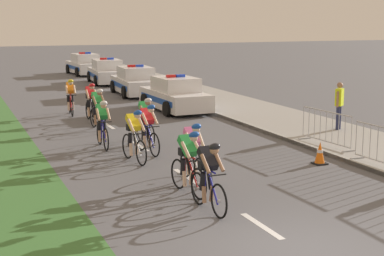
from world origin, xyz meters
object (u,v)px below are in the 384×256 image
at_px(cyclist_fourth, 134,135).
at_px(police_car_nearest, 175,95).
at_px(cyclist_eighth, 98,108).
at_px(police_car_second, 135,82).
at_px(traffic_cone_mid, 320,153).
at_px(cyclist_tenth, 71,96).
at_px(police_car_third, 107,72).
at_px(police_car_furthest, 85,65).
at_px(cyclist_fifth, 148,128).
at_px(cyclist_sixth, 102,123).
at_px(crowd_barrier_rear, 326,128).
at_px(cyclist_third, 193,151).
at_px(cyclist_lead, 209,175).
at_px(cyclist_seventh, 146,120).
at_px(cyclist_ninth, 91,101).
at_px(cyclist_second, 189,161).
at_px(spectator_closest, 339,102).

distance_m(cyclist_fourth, police_car_nearest, 9.54).
bearing_deg(cyclist_eighth, police_car_second, 65.36).
bearing_deg(cyclist_eighth, traffic_cone_mid, -58.84).
relative_size(cyclist_tenth, traffic_cone_mid, 2.69).
distance_m(police_car_third, police_car_furthest, 6.35).
bearing_deg(cyclist_fifth, police_car_second, 74.62).
xyz_separation_m(cyclist_eighth, cyclist_tenth, (-0.26, 3.72, 0.00)).
height_order(cyclist_sixth, crowd_barrier_rear, cyclist_sixth).
xyz_separation_m(cyclist_third, cyclist_tenth, (-0.77, 11.53, 0.00)).
bearing_deg(police_car_third, cyclist_lead, -99.52).
relative_size(cyclist_seventh, police_car_second, 0.38).
distance_m(cyclist_lead, cyclist_tenth, 13.78).
height_order(cyclist_lead, crowd_barrier_rear, cyclist_lead).
xyz_separation_m(cyclist_fourth, police_car_furthest, (4.40, 26.74, -0.11)).
bearing_deg(cyclist_ninth, cyclist_sixth, -98.71).
relative_size(police_car_nearest, crowd_barrier_rear, 1.92).
bearing_deg(cyclist_sixth, police_car_second, 68.64).
distance_m(cyclist_fourth, traffic_cone_mid, 5.20).
distance_m(cyclist_fourth, police_car_third, 20.87).
distance_m(cyclist_seventh, police_car_second, 12.55).
distance_m(cyclist_fourth, cyclist_seventh, 2.52).
distance_m(cyclist_lead, cyclist_sixth, 7.01).
bearing_deg(cyclist_eighth, crowd_barrier_rear, -45.07).
bearing_deg(cyclist_fifth, cyclist_seventh, 74.68).
xyz_separation_m(cyclist_sixth, cyclist_eighth, (0.58, 3.07, 0.00)).
bearing_deg(cyclist_second, crowd_barrier_rear, 26.82).
height_order(cyclist_third, cyclist_fourth, same).
bearing_deg(police_car_second, police_car_third, 90.00).
bearing_deg(cyclist_fourth, police_car_third, 77.83).
bearing_deg(cyclist_lead, cyclist_seventh, 82.79).
distance_m(cyclist_second, police_car_second, 18.32).
bearing_deg(crowd_barrier_rear, spectator_closest, 46.61).
bearing_deg(police_car_second, spectator_closest, -74.54).
bearing_deg(cyclist_seventh, cyclist_tenth, 99.44).
relative_size(police_car_nearest, police_car_third, 0.99).
relative_size(cyclist_seventh, crowd_barrier_rear, 0.74).
bearing_deg(cyclist_fourth, cyclist_second, -85.82).
bearing_deg(spectator_closest, cyclist_lead, -141.04).
distance_m(cyclist_sixth, spectator_closest, 8.36).
bearing_deg(police_car_furthest, police_car_nearest, -90.00).
height_order(traffic_cone_mid, spectator_closest, spectator_closest).
bearing_deg(cyclist_seventh, police_car_third, 79.58).
bearing_deg(cyclist_lead, traffic_cone_mid, 30.08).
xyz_separation_m(cyclist_fifth, cyclist_eighth, (-0.47, 4.40, 0.00)).
xyz_separation_m(cyclist_sixth, police_car_second, (4.77, 12.19, -0.11)).
relative_size(police_car_second, police_car_third, 0.99).
distance_m(crowd_barrier_rear, traffic_cone_mid, 2.10).
bearing_deg(police_car_furthest, cyclist_second, -97.82).
bearing_deg(police_car_nearest, cyclist_third, -108.46).
height_order(cyclist_second, cyclist_eighth, same).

